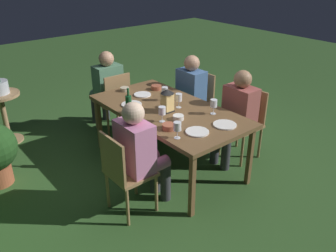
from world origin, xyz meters
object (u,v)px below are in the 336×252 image
at_px(wine_glass_b, 162,111).
at_px(bowl_dip, 178,117).
at_px(chair_side_left_b, 197,100).
at_px(side_table, 3,110).
at_px(bowl_olives, 156,87).
at_px(plate_d, 197,132).
at_px(chair_side_left_a, 246,120).
at_px(dining_table, 168,113).
at_px(person_in_blue, 187,93).
at_px(wine_glass_e, 165,91).
at_px(plate_a, 142,95).
at_px(person_in_green, 106,86).
at_px(wine_glass_a, 214,104).
at_px(bowl_salad, 125,89).
at_px(chair_head_far, 114,99).
at_px(wine_glass_c, 179,98).
at_px(plate_c, 225,125).
at_px(bowl_bread, 169,126).
at_px(wine_glass_d, 177,127).
at_px(plate_b, 132,104).
at_px(green_bottle_on_table, 129,104).
at_px(person_in_rust, 236,113).
at_px(chair_side_right_a, 124,171).
at_px(lantern_centerpiece, 167,99).
at_px(person_in_pink, 140,150).

bearing_deg(wine_glass_b, bowl_dip, -113.61).
bearing_deg(wine_glass_b, chair_side_left_b, -60.42).
bearing_deg(side_table, bowl_olives, -128.25).
bearing_deg(bowl_dip, plate_d, 171.14).
bearing_deg(chair_side_left_a, dining_table, 64.29).
bearing_deg(person_in_blue, wine_glass_e, 110.19).
bearing_deg(plate_a, person_in_green, 1.58).
relative_size(person_in_green, wine_glass_a, 6.80).
bearing_deg(side_table, wine_glass_e, -138.47).
relative_size(plate_a, bowl_salad, 1.85).
bearing_deg(chair_head_far, wine_glass_e, -172.34).
height_order(chair_head_far, bowl_olives, chair_head_far).
relative_size(chair_side_left_b, wine_glass_c, 5.15).
bearing_deg(plate_c, bowl_bread, 58.72).
height_order(dining_table, bowl_salad, bowl_salad).
xyz_separation_m(wine_glass_d, plate_b, (0.97, -0.13, -0.11)).
distance_m(person_in_green, bowl_salad, 0.61).
height_order(wine_glass_d, plate_c, wine_glass_d).
bearing_deg(person_in_blue, green_bottle_on_table, 102.57).
distance_m(chair_side_left_a, wine_glass_c, 0.94).
bearing_deg(side_table, wine_glass_d, -159.39).
distance_m(chair_head_far, plate_d, 1.88).
bearing_deg(plate_a, dining_table, 177.44).
bearing_deg(side_table, bowl_dip, -150.67).
distance_m(dining_table, wine_glass_a, 0.55).
xyz_separation_m(chair_side_left_a, person_in_rust, (0.00, 0.20, 0.15)).
bearing_deg(chair_head_far, wine_glass_c, -174.76).
bearing_deg(bowl_olives, dining_table, 153.93).
xyz_separation_m(chair_side_right_a, wine_glass_e, (0.65, -1.02, 0.37)).
height_order(lantern_centerpiece, green_bottle_on_table, green_bottle_on_table).
distance_m(wine_glass_a, plate_a, 1.01).
xyz_separation_m(person_in_blue, wine_glass_d, (-1.04, 1.09, 0.22)).
height_order(person_in_pink, plate_b, person_in_pink).
xyz_separation_m(wine_glass_c, wine_glass_e, (0.27, -0.02, 0.00)).
distance_m(wine_glass_b, plate_b, 0.59).
bearing_deg(green_bottle_on_table, chair_side_left_b, -79.27).
relative_size(chair_side_left_a, plate_b, 3.63).
relative_size(chair_side_left_b, person_in_blue, 0.76).
height_order(chair_side_left_b, side_table, chair_side_left_b).
height_order(person_in_rust, wine_glass_d, person_in_rust).
height_order(person_in_green, green_bottle_on_table, person_in_green).
relative_size(dining_table, bowl_bread, 13.55).
relative_size(person_in_green, plate_b, 4.80).
distance_m(person_in_pink, green_bottle_on_table, 0.71).
distance_m(chair_head_far, person_in_rust, 1.78).
xyz_separation_m(chair_head_far, wine_glass_c, (-1.26, -0.12, 0.37)).
height_order(chair_side_left_a, chair_side_left_b, same).
relative_size(dining_table, wine_glass_e, 11.29).
relative_size(chair_side_left_b, plate_d, 3.70).
xyz_separation_m(chair_head_far, lantern_centerpiece, (-1.26, 0.06, 0.40)).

